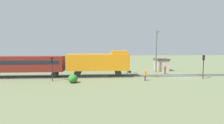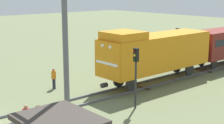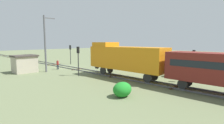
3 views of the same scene
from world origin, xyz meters
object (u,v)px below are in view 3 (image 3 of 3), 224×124
Objects in this scene: worker_by_signal at (108,63)px; catenary_mast at (45,42)px; locomotive at (125,57)px; relay_hut at (25,64)px; traffic_signal_near at (70,51)px; traffic_signal_far at (193,60)px; worker_near_track at (58,64)px; traffic_signal_mid at (78,56)px.

catenary_mast is (9.14, -4.78, 3.72)m from worker_by_signal.
locomotive is 1.30× the size of catenary_mast.
locomotive is at bearing -89.12° from worker_by_signal.
relay_hut is at bearing -62.30° from locomotive.
traffic_signal_near is 0.46× the size of catenary_mast.
traffic_signal_far is 14.97m from worker_by_signal.
relay_hut is (7.50, -14.29, -1.38)m from locomotive.
traffic_signal_near is 2.40× the size of worker_by_signal.
locomotive is at bearing -64.16° from traffic_signal_far.
locomotive reaches higher than worker_near_track.
worker_near_track is 5.22m from relay_hut.
traffic_signal_mid is (3.40, -5.68, 0.11)m from locomotive.
traffic_signal_near is 1.06× the size of traffic_signal_far.
worker_near_track is 8.79m from worker_by_signal.
locomotive reaches higher than relay_hut.
traffic_signal_mid is 0.46× the size of catenary_mast.
traffic_signal_near is 0.98× the size of traffic_signal_mid.
relay_hut is (11.10, -21.72, -1.30)m from traffic_signal_far.
locomotive is 3.31× the size of relay_hut.
worker_by_signal is (-7.60, -1.74, -1.89)m from traffic_signal_mid.
traffic_signal_far is at bearing 118.09° from traffic_signal_mid.
traffic_signal_far reaches higher than relay_hut.
locomotive is 2.80× the size of traffic_signal_mid.
traffic_signal_mid is 2.44× the size of worker_by_signal.
catenary_mast reaches higher than locomotive.
traffic_signal_near is at bearing -161.89° from relay_hut.
traffic_signal_mid reaches higher than relay_hut.
traffic_signal_far is at bearing 115.84° from locomotive.
worker_near_track is 4.63m from catenary_mast.
traffic_signal_near is at bearing -140.07° from worker_near_track.
traffic_signal_near reaches higher than worker_by_signal.
worker_near_track is 0.49× the size of relay_hut.
worker_by_signal is at bearing -167.11° from traffic_signal_mid.
traffic_signal_mid is at bearing -61.91° from traffic_signal_far.
traffic_signal_mid is 1.07× the size of traffic_signal_far.
catenary_mast reaches higher than worker_near_track.
worker_near_track is at bearing -157.95° from catenary_mast.
locomotive is 3.01× the size of traffic_signal_far.
catenary_mast is at bearing 22.87° from worker_near_track.
relay_hut is at bearing 179.99° from worker_by_signal.
relay_hut is at bearing -64.52° from traffic_signal_mid.
worker_by_signal is 13.57m from relay_hut.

